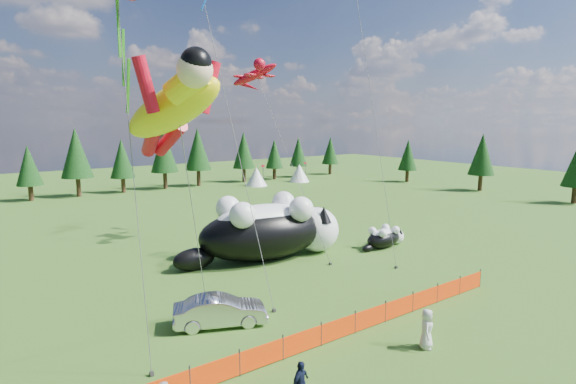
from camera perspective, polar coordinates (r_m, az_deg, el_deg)
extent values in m
plane|color=#183B0A|center=(23.18, 1.29, -15.44)|extent=(160.00, 160.00, 0.00)
cylinder|color=#262626|center=(17.52, -12.35, -22.29)|extent=(0.06, 0.06, 1.10)
cylinder|color=#262626|center=(18.26, -6.17, -20.73)|extent=(0.06, 0.06, 1.10)
cylinder|color=#262626|center=(19.18, -0.65, -19.12)|extent=(0.06, 0.06, 1.10)
cylinder|color=#262626|center=(20.26, 4.23, -17.52)|extent=(0.06, 0.06, 1.10)
cylinder|color=#262626|center=(21.47, 8.51, -16.00)|extent=(0.06, 0.06, 1.10)
cylinder|color=#262626|center=(22.79, 12.26, -14.58)|extent=(0.06, 0.06, 1.10)
cylinder|color=#262626|center=(24.21, 15.55, -13.27)|extent=(0.06, 0.06, 1.10)
cylinder|color=#262626|center=(25.70, 18.43, -12.07)|extent=(0.06, 0.06, 1.10)
cylinder|color=#262626|center=(27.26, 20.97, -10.98)|extent=(0.06, 0.06, 1.10)
cylinder|color=#262626|center=(28.87, 23.21, -10.00)|extent=(0.06, 0.06, 1.10)
cube|color=#FF3905|center=(17.89, -9.17, -21.66)|extent=(2.00, 0.04, 0.90)
cube|color=#FF3905|center=(18.73, -3.33, -20.06)|extent=(2.00, 0.04, 0.90)
cube|color=#FF3905|center=(19.73, 1.87, -18.44)|extent=(2.00, 0.04, 0.90)
cube|color=#FF3905|center=(20.87, 6.44, -16.88)|extent=(2.00, 0.04, 0.90)
cube|color=#FF3905|center=(22.14, 10.45, -15.40)|extent=(2.00, 0.04, 0.90)
cube|color=#FF3905|center=(23.51, 13.95, -14.02)|extent=(2.00, 0.04, 0.90)
cube|color=#FF3905|center=(24.96, 17.03, -12.76)|extent=(2.00, 0.04, 0.90)
cube|color=#FF3905|center=(26.49, 19.73, -11.62)|extent=(2.00, 0.04, 0.90)
cube|color=#FF3905|center=(28.08, 22.12, -10.58)|extent=(2.00, 0.04, 0.90)
ellipsoid|color=black|center=(31.41, -3.16, -5.27)|extent=(9.77, 5.54, 3.71)
ellipsoid|color=white|center=(31.20, -3.18, -3.62)|extent=(7.36, 4.01, 2.27)
sphere|color=white|center=(33.43, 3.63, -4.76)|extent=(3.30, 3.30, 3.30)
sphere|color=#DD5561|center=(34.16, 5.64, -4.49)|extent=(0.46, 0.46, 0.46)
ellipsoid|color=black|center=(30.10, -11.83, -8.33)|extent=(3.05, 1.82, 1.44)
cone|color=black|center=(32.32, 4.56, -2.85)|extent=(1.15, 1.15, 1.15)
cone|color=black|center=(33.97, 2.78, -2.25)|extent=(1.15, 1.15, 1.15)
sphere|color=white|center=(33.18, -0.59, -1.39)|extent=(1.73, 1.73, 1.73)
sphere|color=white|center=(30.86, 1.68, -2.19)|extent=(1.73, 1.73, 1.73)
sphere|color=white|center=(31.48, -7.62, -2.04)|extent=(1.73, 1.73, 1.73)
sphere|color=white|center=(29.03, -5.80, -2.94)|extent=(1.73, 1.73, 1.73)
ellipsoid|color=black|center=(35.31, 12.04, -5.82)|extent=(3.52, 1.87, 1.36)
ellipsoid|color=white|center=(35.23, 12.06, -5.28)|extent=(2.65, 1.35, 0.83)
sphere|color=white|center=(36.56, 13.56, -5.48)|extent=(1.21, 1.21, 1.21)
sphere|color=#DD5561|center=(36.97, 14.04, -5.34)|extent=(0.17, 0.17, 0.17)
ellipsoid|color=black|center=(34.05, 10.13, -7.04)|extent=(1.10, 0.62, 0.53)
cone|color=black|center=(36.24, 14.05, -4.84)|extent=(0.42, 0.42, 0.42)
cone|color=black|center=(36.66, 13.13, -4.65)|extent=(0.42, 0.42, 0.42)
sphere|color=white|center=(36.09, 12.26, -4.45)|extent=(0.63, 0.63, 0.63)
sphere|color=white|center=(35.52, 13.52, -4.71)|extent=(0.63, 0.63, 0.63)
sphere|color=white|center=(34.87, 10.67, -4.87)|extent=(0.63, 0.63, 0.63)
sphere|color=white|center=(34.29, 11.95, -5.15)|extent=(0.63, 0.63, 0.63)
imported|color=silver|center=(22.17, -8.60, -14.69)|extent=(4.62, 3.07, 1.44)
imported|color=black|center=(16.58, 1.59, -23.11)|extent=(1.02, 0.74, 1.56)
imported|color=silver|center=(20.76, 17.20, -16.28)|extent=(1.01, 0.95, 1.73)
cylinder|color=#595959|center=(19.91, -11.97, -4.23)|extent=(0.03, 0.03, 11.27)
cube|color=#262626|center=(24.00, -10.23, -14.49)|extent=(0.15, 0.15, 0.16)
cylinder|color=#595959|center=(33.12, 0.14, 3.99)|extent=(0.03, 0.03, 16.22)
cube|color=#262626|center=(30.73, 5.38, -9.06)|extent=(0.15, 0.15, 0.16)
cylinder|color=#595959|center=(17.41, -18.90, 0.47)|extent=(0.03, 0.03, 14.08)
cube|color=#262626|center=(19.13, -16.93, -21.22)|extent=(0.15, 0.15, 0.16)
cube|color=#29941A|center=(18.03, -20.52, 15.71)|extent=(0.18, 0.18, 4.03)
cylinder|color=#595959|center=(23.23, -6.29, 4.74)|extent=(0.03, 0.03, 16.16)
cube|color=#262626|center=(23.57, -1.81, -14.80)|extent=(0.15, 0.15, 0.16)
cylinder|color=#595959|center=(32.91, 10.15, 14.23)|extent=(0.03, 0.03, 26.41)
cube|color=#262626|center=(30.73, 13.56, -9.29)|extent=(0.15, 0.15, 0.16)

